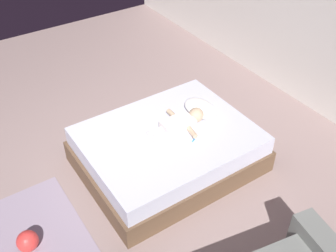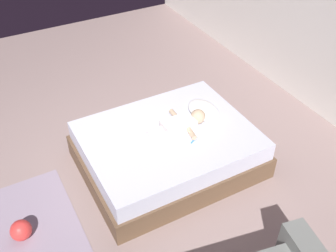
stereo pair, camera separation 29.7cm
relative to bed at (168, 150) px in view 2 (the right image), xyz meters
name	(u,v)px [view 2 (the right image)]	position (x,y,z in m)	size (l,w,h in m)	color
ground_plane	(104,171)	(-0.26, -0.70, -0.23)	(8.00, 8.00, 0.00)	gray
wall_behind_bed	(325,6)	(-0.26, 2.30, 1.13)	(8.00, 0.12, 2.72)	silver
bed	(168,150)	(0.00, 0.00, 0.00)	(1.48, 1.89, 0.47)	brown
pillow	(203,110)	(-0.11, 0.52, 0.29)	(0.45, 0.31, 0.11)	white
baby	(183,123)	(-0.01, 0.19, 0.30)	(0.54, 0.69, 0.17)	white
toothbrush	(195,139)	(0.23, 0.20, 0.25)	(0.08, 0.12, 0.02)	#3689D9
rug	(19,237)	(0.19, -1.75, -0.23)	(1.46, 1.15, 0.01)	#98879A
toy_ball	(21,230)	(0.21, -1.70, -0.12)	(0.20, 0.20, 0.20)	red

